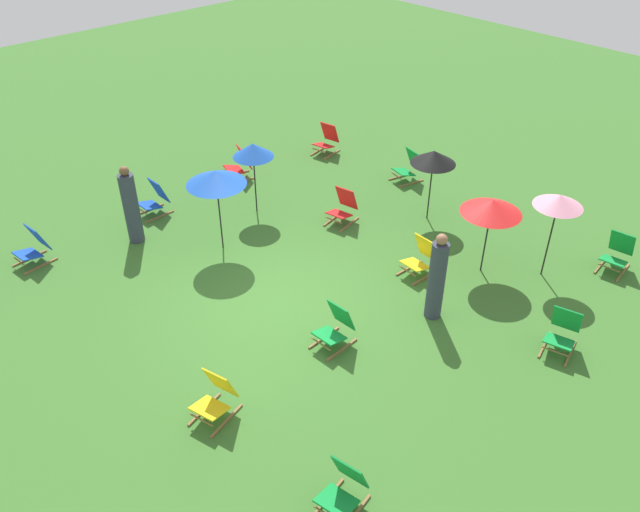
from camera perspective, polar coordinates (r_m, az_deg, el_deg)
name	(u,v)px	position (r m, az deg, el deg)	size (l,w,h in m)	color
ground_plane	(274,302)	(12.23, -4.12, -4.12)	(40.00, 40.00, 0.00)	#386B28
deckchair_0	(239,164)	(16.43, -7.24, 8.13)	(0.68, 0.87, 0.83)	olive
deckchair_1	(562,332)	(11.74, 20.87, -6.37)	(0.66, 0.86, 0.83)	olive
deckchair_2	(409,167)	(16.33, 7.95, 7.89)	(0.65, 0.85, 0.83)	olive
deckchair_3	(327,140)	(17.63, 0.59, 10.32)	(0.61, 0.83, 0.83)	olive
deckchair_4	(617,253)	(14.20, 25.05, 0.22)	(0.57, 0.82, 0.83)	olive
deckchair_5	(216,397)	(10.05, -9.33, -12.34)	(0.66, 0.86, 0.83)	olive
deckchair_6	(343,207)	(14.42, 2.06, 4.37)	(0.61, 0.84, 0.83)	olive
deckchair_7	(421,258)	(12.90, 8.98, -0.15)	(0.51, 0.78, 0.83)	olive
deckchair_8	(343,488)	(8.92, 2.11, -20.04)	(0.61, 0.84, 0.83)	olive
deckchair_9	(33,247)	(14.32, -24.27, 0.73)	(0.56, 0.81, 0.83)	olive
deckchair_10	(154,199)	(15.22, -14.59, 4.94)	(0.49, 0.77, 0.83)	olive
deckchair_11	(335,327)	(11.09, 1.37, -6.36)	(0.51, 0.78, 0.83)	olive
umbrella_0	(434,157)	(14.21, 10.13, 8.69)	(1.00, 1.00, 1.69)	black
umbrella_1	(492,206)	(12.63, 15.12, 4.30)	(1.19, 1.19, 1.65)	black
umbrella_2	(216,178)	(13.00, -9.30, 6.93)	(1.23, 1.23, 1.83)	black
umbrella_3	(559,201)	(12.79, 20.59, 4.65)	(0.93, 0.93, 1.83)	black
umbrella_4	(253,150)	(14.36, -6.02, 9.38)	(0.92, 0.92, 1.71)	black
person_0	(131,207)	(14.09, -16.55, 4.23)	(0.41, 0.41, 1.78)	#333847
person_1	(437,279)	(11.57, 10.40, -2.02)	(0.44, 0.44, 1.78)	#333847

